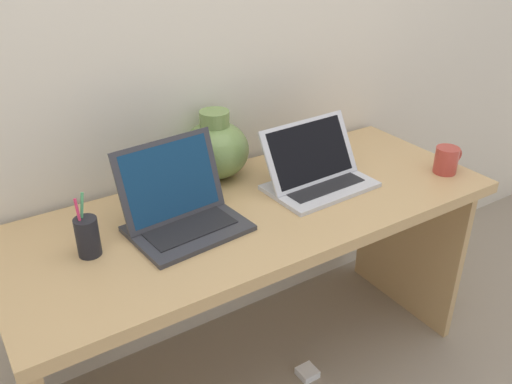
{
  "coord_description": "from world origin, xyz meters",
  "views": [
    {
      "loc": [
        -0.81,
        -1.26,
        1.58
      ],
      "look_at": [
        0.0,
        0.0,
        0.77
      ],
      "focal_mm": 38.08,
      "sensor_mm": 36.0,
      "label": 1
    }
  ],
  "objects": [
    {
      "name": "ground_plane",
      "position": [
        0.0,
        0.0,
        0.0
      ],
      "size": [
        6.0,
        6.0,
        0.0
      ],
      "primitive_type": "plane",
      "color": "gray"
    },
    {
      "name": "back_wall",
      "position": [
        0.0,
        0.36,
        1.2
      ],
      "size": [
        4.4,
        0.04,
        2.4
      ],
      "primitive_type": "cube",
      "color": "beige",
      "rests_on": "ground"
    },
    {
      "name": "desk",
      "position": [
        0.0,
        0.0,
        0.58
      ],
      "size": [
        1.6,
        0.64,
        0.72
      ],
      "color": "tan",
      "rests_on": "ground"
    },
    {
      "name": "laptop_left",
      "position": [
        -0.25,
        0.03,
        0.79
      ],
      "size": [
        0.35,
        0.28,
        0.25
      ],
      "color": "#333338",
      "rests_on": "desk"
    },
    {
      "name": "laptop_right",
      "position": [
        0.25,
        0.01,
        0.78
      ],
      "size": [
        0.36,
        0.25,
        0.21
      ],
      "color": "silver",
      "rests_on": "desk"
    },
    {
      "name": "green_vase",
      "position": [
        0.0,
        0.26,
        0.83
      ],
      "size": [
        0.23,
        0.23,
        0.24
      ],
      "color": "#75934C",
      "rests_on": "desk"
    },
    {
      "name": "coffee_mug",
      "position": [
        0.7,
        -0.16,
        0.77
      ],
      "size": [
        0.12,
        0.08,
        0.09
      ],
      "color": "#B23D33",
      "rests_on": "desk"
    },
    {
      "name": "pen_cup",
      "position": [
        -0.53,
        0.02,
        0.78
      ],
      "size": [
        0.06,
        0.06,
        0.18
      ],
      "color": "black",
      "rests_on": "desk"
    },
    {
      "name": "power_brick",
      "position": [
        0.15,
        -0.13,
        0.01
      ],
      "size": [
        0.07,
        0.07,
        0.03
      ],
      "primitive_type": "cube",
      "color": "white",
      "rests_on": "ground"
    }
  ]
}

